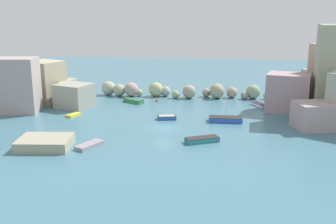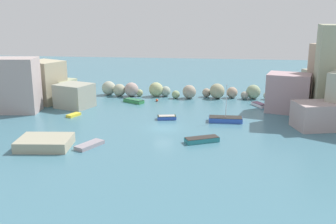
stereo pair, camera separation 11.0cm
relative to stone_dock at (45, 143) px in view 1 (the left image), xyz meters
The scene contains 12 objects.
cove_water 16.30m from the stone_dock, 36.39° to the left, with size 160.00×160.00×0.00m, color teal.
cliff_headland_left 23.96m from the stone_dock, 120.54° to the left, with size 22.11×17.35×8.72m.
rock_breakwater 32.52m from the stone_dock, 66.80° to the left, with size 31.89×3.79×2.76m.
stone_dock is the anchor object (origin of this frame).
channel_buoy 27.57m from the stone_dock, 69.24° to the left, with size 0.47×0.47×0.47m, color #E04C28.
moored_boat_0 14.37m from the stone_dock, 96.41° to the left, with size 1.88×2.55×0.39m.
moored_boat_1 25.14m from the stone_dock, 76.66° to the left, with size 4.02×3.17×0.62m.
moored_boat_2 36.97m from the stone_dock, 41.50° to the left, with size 2.67×3.43×0.50m.
moored_boat_3 19.28m from the stone_dock, 47.66° to the left, with size 3.01×1.81×0.58m.
moored_boat_4 25.86m from the stone_dock, 32.67° to the left, with size 4.87×1.98×5.60m.
moored_boat_5 19.16m from the stone_dock, 12.87° to the left, with size 4.47×3.12×0.64m.
moored_boat_6 5.32m from the stone_dock, ahead, with size 3.01×4.06×0.46m.
Camera 1 is at (6.98, -53.08, 16.30)m, focal length 42.78 mm.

